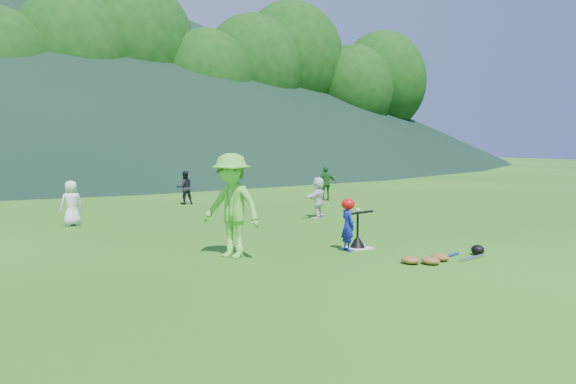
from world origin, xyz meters
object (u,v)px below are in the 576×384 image
at_px(adult_coach, 232,206).
at_px(batting_tee, 357,242).
at_px(fielder_a, 71,203).
at_px(equipment_pile, 441,257).
at_px(fielder_d, 318,197).
at_px(batter_child, 348,225).
at_px(home_plate, 357,248).
at_px(fielder_b, 185,188).
at_px(fielder_c, 326,183).

relative_size(adult_coach, batting_tee, 2.70).
height_order(fielder_a, equipment_pile, fielder_a).
bearing_deg(fielder_d, batter_child, 29.39).
distance_m(home_plate, batting_tee, 0.12).
height_order(adult_coach, fielder_d, adult_coach).
distance_m(home_plate, batter_child, 0.58).
bearing_deg(fielder_b, fielder_a, 42.97).
height_order(batter_child, fielder_c, fielder_c).
xyz_separation_m(fielder_b, fielder_d, (1.76, -5.11, 0.00)).
bearing_deg(equipment_pile, home_plate, 105.54).
xyz_separation_m(batter_child, fielder_a, (-3.70, 6.10, 0.07)).
relative_size(fielder_b, batting_tee, 1.62).
bearing_deg(fielder_a, fielder_d, 150.83).
height_order(adult_coach, equipment_pile, adult_coach).
distance_m(fielder_a, batting_tee, 7.23).
xyz_separation_m(home_plate, fielder_a, (-4.03, 5.99, 0.54)).
bearing_deg(batter_child, fielder_b, 8.21).
xyz_separation_m(adult_coach, fielder_d, (4.31, 3.45, -0.36)).
height_order(batter_child, fielder_a, fielder_a).
bearing_deg(equipment_pile, fielder_b, 91.75).
distance_m(adult_coach, fielder_c, 10.08).
height_order(fielder_c, fielder_d, fielder_c).
xyz_separation_m(batter_child, batting_tee, (0.33, 0.11, -0.35)).
height_order(home_plate, fielder_b, fielder_b).
distance_m(home_plate, fielder_c, 8.99).
relative_size(adult_coach, fielder_d, 1.66).
bearing_deg(batting_tee, fielder_c, 57.74).
relative_size(adult_coach, equipment_pile, 1.02).
height_order(home_plate, equipment_pile, equipment_pile).
bearing_deg(adult_coach, batting_tee, 52.51).
bearing_deg(batter_child, adult_coach, 83.92).
distance_m(home_plate, fielder_a, 7.24).
height_order(fielder_a, fielder_b, fielder_a).
height_order(batter_child, adult_coach, adult_coach).
height_order(adult_coach, fielder_c, adult_coach).
distance_m(fielder_d, batting_tee, 4.44).
bearing_deg(home_plate, fielder_b, 89.15).
xyz_separation_m(fielder_d, batting_tee, (-1.90, -3.99, -0.43)).
distance_m(home_plate, fielder_d, 4.45).
relative_size(batting_tee, equipment_pile, 0.38).
relative_size(fielder_b, fielder_c, 0.91).
distance_m(fielder_b, fielder_c, 4.89).
height_order(fielder_b, batting_tee, fielder_b).
relative_size(fielder_c, fielder_d, 1.09).
bearing_deg(home_plate, equipment_pile, -74.46).
relative_size(home_plate, fielder_d, 0.41).
bearing_deg(fielder_a, fielder_c, 179.73).
xyz_separation_m(fielder_b, batting_tee, (-0.14, -9.09, -0.42)).
height_order(fielder_a, fielder_d, fielder_d).
bearing_deg(fielder_c, equipment_pile, 97.40).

